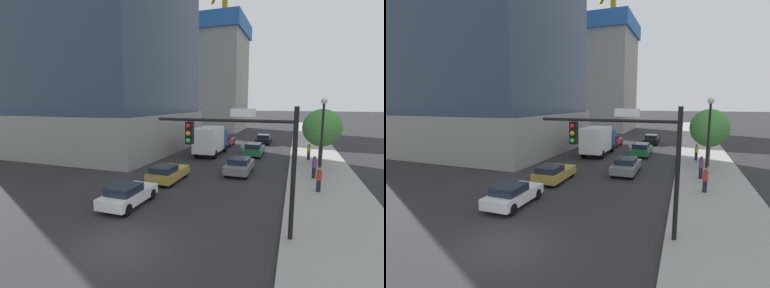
% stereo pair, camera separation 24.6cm
% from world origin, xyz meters
% --- Properties ---
extents(ground_plane, '(400.00, 400.00, 0.00)m').
position_xyz_m(ground_plane, '(0.00, 0.00, 0.00)').
color(ground_plane, '#28282B').
extents(sidewalk, '(5.27, 120.00, 0.15)m').
position_xyz_m(sidewalk, '(8.97, 20.00, 0.07)').
color(sidewalk, '#9E9B93').
rests_on(sidewalk, ground).
extents(construction_building, '(16.18, 17.20, 30.35)m').
position_xyz_m(construction_building, '(-11.78, 51.18, 12.82)').
color(construction_building, '#9E9B93').
rests_on(construction_building, ground).
extents(traffic_light_pole, '(6.37, 0.48, 5.73)m').
position_xyz_m(traffic_light_pole, '(4.55, 3.03, 4.09)').
color(traffic_light_pole, black).
rests_on(traffic_light_pole, sidewalk).
extents(street_lamp, '(0.44, 0.44, 6.21)m').
position_xyz_m(street_lamp, '(8.52, 12.64, 4.18)').
color(street_lamp, black).
rests_on(street_lamp, sidewalk).
extents(street_tree, '(3.47, 3.47, 5.29)m').
position_xyz_m(street_tree, '(9.04, 19.22, 3.69)').
color(street_tree, brown).
rests_on(street_tree, sidewalk).
extents(car_white, '(1.78, 4.03, 1.34)m').
position_xyz_m(car_white, '(-2.31, 4.32, 0.68)').
color(car_white, silver).
rests_on(car_white, ground).
extents(car_red, '(1.76, 4.08, 1.49)m').
position_xyz_m(car_red, '(-2.31, 28.77, 0.74)').
color(car_red, red).
rests_on(car_red, ground).
extents(car_green, '(1.94, 4.70, 1.50)m').
position_xyz_m(car_green, '(2.41, 22.80, 0.76)').
color(car_green, '#1E6638').
rests_on(car_green, ground).
extents(car_gold, '(1.91, 4.15, 1.36)m').
position_xyz_m(car_gold, '(-2.31, 9.81, 0.68)').
color(car_gold, '#AD8938').
rests_on(car_gold, ground).
extents(car_gray, '(1.91, 4.44, 1.40)m').
position_xyz_m(car_gray, '(2.41, 14.14, 0.71)').
color(car_gray, slate).
rests_on(car_gray, ground).
extents(car_black, '(1.95, 4.66, 1.37)m').
position_xyz_m(car_black, '(2.41, 32.91, 0.69)').
color(car_black, black).
rests_on(car_black, ground).
extents(box_truck, '(2.40, 6.62, 3.29)m').
position_xyz_m(box_truck, '(-2.31, 21.40, 1.82)').
color(box_truck, '#1E4799').
rests_on(box_truck, ground).
extents(pedestrian_red_shirt, '(0.34, 0.34, 1.63)m').
position_xyz_m(pedestrian_red_shirt, '(8.35, 10.59, 0.98)').
color(pedestrian_red_shirt, black).
rests_on(pedestrian_red_shirt, sidewalk).
extents(pedestrian_purple_shirt, '(0.34, 0.34, 1.77)m').
position_xyz_m(pedestrian_purple_shirt, '(8.24, 14.13, 1.06)').
color(pedestrian_purple_shirt, black).
rests_on(pedestrian_purple_shirt, sidewalk).
extents(pedestrian_yellow_shirt, '(0.34, 0.34, 1.67)m').
position_xyz_m(pedestrian_yellow_shirt, '(8.13, 21.59, 1.00)').
color(pedestrian_yellow_shirt, black).
rests_on(pedestrian_yellow_shirt, sidewalk).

